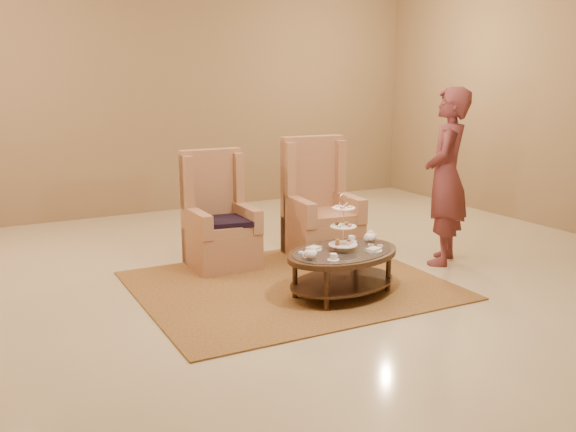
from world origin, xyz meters
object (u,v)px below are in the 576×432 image
armchair_left (219,227)px  armchair_right (319,217)px  tea_table (343,259)px  person (446,177)px

armchair_left → armchair_right: bearing=-8.4°
tea_table → armchair_left: armchair_left is taller
armchair_left → person: (2.14, -1.04, 0.52)m
armchair_left → armchair_right: (1.12, -0.18, 0.03)m
tea_table → armchair_left: bearing=102.0°
armchair_right → person: person is taller
person → tea_table: bearing=-27.2°
tea_table → person: size_ratio=0.69×
tea_table → person: bearing=2.5°
tea_table → person: 1.67m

